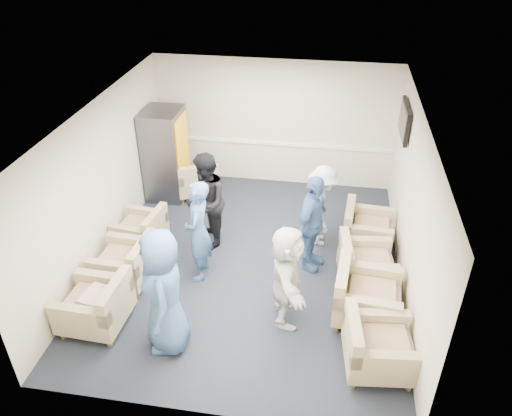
% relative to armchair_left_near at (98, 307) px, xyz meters
% --- Properties ---
extents(floor, '(6.00, 6.00, 0.00)m').
position_rel_armchair_left_near_xyz_m(floor, '(1.92, 1.79, -0.35)').
color(floor, black).
rests_on(floor, ground).
extents(ceiling, '(6.00, 6.00, 0.00)m').
position_rel_armchair_left_near_xyz_m(ceiling, '(1.92, 1.79, 2.35)').
color(ceiling, white).
rests_on(ceiling, back_wall).
extents(back_wall, '(5.00, 0.02, 2.70)m').
position_rel_armchair_left_near_xyz_m(back_wall, '(1.92, 4.79, 1.00)').
color(back_wall, beige).
rests_on(back_wall, floor).
extents(front_wall, '(5.00, 0.02, 2.70)m').
position_rel_armchair_left_near_xyz_m(front_wall, '(1.92, -1.21, 1.00)').
color(front_wall, beige).
rests_on(front_wall, floor).
extents(left_wall, '(0.02, 6.00, 2.70)m').
position_rel_armchair_left_near_xyz_m(left_wall, '(-0.58, 1.79, 1.00)').
color(left_wall, beige).
rests_on(left_wall, floor).
extents(right_wall, '(0.02, 6.00, 2.70)m').
position_rel_armchair_left_near_xyz_m(right_wall, '(4.42, 1.79, 1.00)').
color(right_wall, beige).
rests_on(right_wall, floor).
extents(chair_rail, '(4.98, 0.04, 0.06)m').
position_rel_armchair_left_near_xyz_m(chair_rail, '(1.92, 4.77, 0.55)').
color(chair_rail, white).
rests_on(chair_rail, back_wall).
extents(tv, '(0.10, 1.00, 0.58)m').
position_rel_armchair_left_near_xyz_m(tv, '(4.36, 3.59, 1.69)').
color(tv, black).
rests_on(tv, right_wall).
extents(armchair_left_near, '(0.92, 0.92, 0.71)m').
position_rel_armchair_left_near_xyz_m(armchair_left_near, '(0.00, 0.00, 0.00)').
color(armchair_left_near, tan).
rests_on(armchair_left_near, floor).
extents(armchair_left_mid, '(0.90, 0.90, 0.68)m').
position_rel_armchair_left_near_xyz_m(armchair_left_mid, '(0.03, 1.02, -0.01)').
color(armchair_left_mid, tan).
rests_on(armchair_left_mid, floor).
extents(armchair_left_far, '(0.87, 0.87, 0.62)m').
position_rel_armchair_left_near_xyz_m(armchair_left_far, '(-0.07, 2.00, -0.04)').
color(armchair_left_far, tan).
rests_on(armchair_left_far, floor).
extents(armchair_right_near, '(0.97, 0.97, 0.70)m').
position_rel_armchair_left_near_xyz_m(armchair_right_near, '(3.90, -0.15, -0.00)').
color(armchair_right_near, tan).
rests_on(armchair_right_near, floor).
extents(armchair_right_midnear, '(1.02, 1.02, 0.75)m').
position_rel_armchair_left_near_xyz_m(armchair_right_midnear, '(3.77, 0.77, 0.02)').
color(armchair_right_midnear, tan).
rests_on(armchair_right_midnear, floor).
extents(armchair_right_midfar, '(0.96, 0.96, 0.69)m').
position_rel_armchair_left_near_xyz_m(armchair_right_midfar, '(3.79, 1.57, -0.01)').
color(armchair_right_midfar, tan).
rests_on(armchair_right_midfar, floor).
extents(armchair_right_far, '(0.91, 0.91, 0.68)m').
position_rel_armchair_left_near_xyz_m(armchair_right_far, '(3.84, 2.62, -0.02)').
color(armchair_right_far, tan).
rests_on(armchair_right_far, floor).
extents(armchair_corner, '(1.11, 1.11, 0.68)m').
position_rel_armchair_left_near_xyz_m(armchair_corner, '(0.41, 3.93, -0.02)').
color(armchair_corner, tan).
rests_on(armchair_corner, floor).
extents(vending_machine, '(0.76, 0.88, 1.86)m').
position_rel_armchair_left_near_xyz_m(vending_machine, '(-0.17, 3.84, 0.58)').
color(vending_machine, '#4F4E56').
rests_on(vending_machine, floor).
extents(backpack, '(0.30, 0.22, 0.50)m').
position_rel_armchair_left_near_xyz_m(backpack, '(0.41, 1.30, -0.10)').
color(backpack, black).
rests_on(backpack, floor).
extents(pillow, '(0.41, 0.50, 0.13)m').
position_rel_armchair_left_near_xyz_m(pillow, '(-0.01, 0.00, 0.18)').
color(pillow, beige).
rests_on(pillow, armchair_left_near).
extents(person_front_left, '(0.83, 1.05, 1.88)m').
position_rel_armchair_left_near_xyz_m(person_front_left, '(1.10, -0.18, 0.59)').
color(person_front_left, '#395989').
rests_on(person_front_left, floor).
extents(person_mid_left, '(0.46, 0.67, 1.74)m').
position_rel_armchair_left_near_xyz_m(person_mid_left, '(1.16, 1.36, 0.52)').
color(person_mid_left, '#395989').
rests_on(person_mid_left, floor).
extents(person_back_left, '(0.91, 1.03, 1.78)m').
position_rel_armchair_left_near_xyz_m(person_back_left, '(1.07, 2.23, 0.53)').
color(person_back_left, black).
rests_on(person_back_left, floor).
extents(person_back_right, '(0.65, 1.03, 1.52)m').
position_rel_armchair_left_near_xyz_m(person_back_right, '(3.06, 2.61, 0.41)').
color(person_back_right, silver).
rests_on(person_back_right, floor).
extents(person_mid_right, '(0.74, 1.09, 1.72)m').
position_rel_armchair_left_near_xyz_m(person_mid_right, '(2.92, 1.87, 0.51)').
color(person_mid_right, '#395989').
rests_on(person_mid_right, floor).
extents(person_front_right, '(0.68, 1.54, 1.60)m').
position_rel_armchair_left_near_xyz_m(person_front_right, '(2.65, 0.57, 0.45)').
color(person_front_right, silver).
rests_on(person_front_right, floor).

